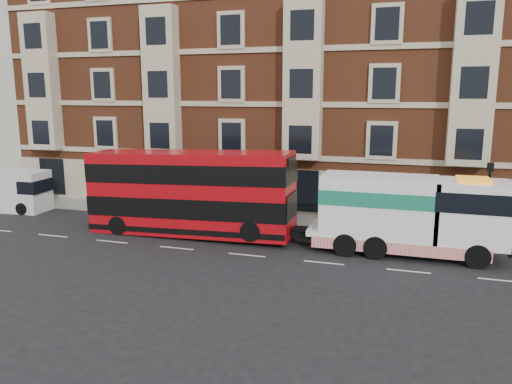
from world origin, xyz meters
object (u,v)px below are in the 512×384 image
double_decker_bus (190,192)px  pedestrian (115,198)px  box_van (9,191)px  tow_truck (406,214)px

double_decker_bus → pedestrian: (-7.33, 3.53, -1.54)m
box_van → pedestrian: (7.65, 1.51, -0.35)m
box_van → double_decker_bus: bearing=-11.2°
double_decker_bus → box_van: double_decker_bus is taller
tow_truck → double_decker_bus: bearing=180.0°
box_van → pedestrian: 7.80m
tow_truck → pedestrian: bearing=169.7°
double_decker_bus → box_van: 15.16m
double_decker_bus → tow_truck: bearing=-0.0°
pedestrian → tow_truck: bearing=23.0°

